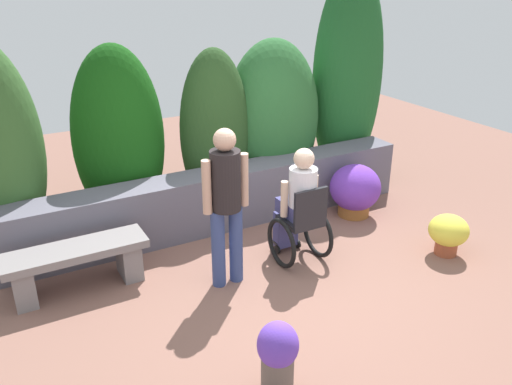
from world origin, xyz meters
The scene contains 9 objects.
ground_plane centered at (0.00, 0.00, 0.00)m, with size 13.46×13.46×0.00m, color #82594D.
stone_retaining_wall centered at (0.00, 1.54, 0.37)m, with size 5.23×0.46×0.74m, color slate.
hedge_backdrop centered at (0.21, 2.14, 1.24)m, with size 5.95×0.96×3.10m.
stone_bench centered at (-1.85, 0.95, 0.31)m, with size 1.41×0.42×0.48m.
person_in_wheelchair centered at (0.43, 0.37, 0.62)m, with size 0.53×0.66×1.33m.
person_standing_companion centered at (-0.46, 0.33, 0.96)m, with size 0.49×0.30×1.67m.
flower_pot_purple_near centered at (1.70, 0.98, 0.35)m, with size 0.66×0.66×0.69m.
flower_pot_terracotta_by_wall centered at (-0.79, -1.22, 0.33)m, with size 0.32×0.32×0.60m.
flower_pot_red_accent centered at (1.99, -0.35, 0.27)m, with size 0.45×0.45×0.48m.
Camera 1 is at (-2.48, -3.97, 3.08)m, focal length 37.21 mm.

